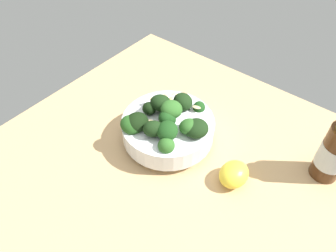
% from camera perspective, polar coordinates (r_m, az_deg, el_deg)
% --- Properties ---
extents(ground_plane, '(0.67, 0.67, 0.04)m').
position_cam_1_polar(ground_plane, '(0.65, -0.12, -6.45)').
color(ground_plane, tan).
extents(bowl_of_broccoli, '(0.19, 0.19, 0.10)m').
position_cam_1_polar(bowl_of_broccoli, '(0.63, -0.09, 0.02)').
color(bowl_of_broccoli, white).
rests_on(bowl_of_broccoli, ground_plane).
extents(lemon_wedge, '(0.06, 0.05, 0.04)m').
position_cam_1_polar(lemon_wedge, '(0.60, 11.72, -8.46)').
color(lemon_wedge, yellow).
rests_on(lemon_wedge, ground_plane).
extents(bottle_tall, '(0.05, 0.05, 0.14)m').
position_cam_1_polar(bottle_tall, '(0.64, 27.75, -4.15)').
color(bottle_tall, '#472814').
rests_on(bottle_tall, ground_plane).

